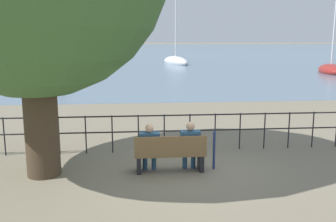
{
  "coord_description": "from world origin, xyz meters",
  "views": [
    {
      "loc": [
        -0.82,
        -8.43,
        3.05
      ],
      "look_at": [
        0.0,
        0.5,
        1.36
      ],
      "focal_mm": 40.0,
      "sensor_mm": 36.0,
      "label": 1
    }
  ],
  "objects_px": {
    "seated_person_left": "(150,145)",
    "sailboat_2": "(28,69)",
    "closed_umbrella": "(214,147)",
    "sailboat_3": "(91,61)",
    "park_bench": "(170,154)",
    "seated_person_right": "(190,144)",
    "sailboat_1": "(331,70)",
    "sailboat_0": "(176,61)",
    "harbor_lighthouse": "(54,13)"
  },
  "relations": [
    {
      "from": "park_bench",
      "to": "sailboat_3",
      "type": "distance_m",
      "value": 43.31
    },
    {
      "from": "sailboat_2",
      "to": "seated_person_right",
      "type": "bearing_deg",
      "value": -83.24
    },
    {
      "from": "sailboat_0",
      "to": "sailboat_1",
      "type": "height_order",
      "value": "sailboat_0"
    },
    {
      "from": "seated_person_right",
      "to": "sailboat_3",
      "type": "distance_m",
      "value": 43.31
    },
    {
      "from": "sailboat_3",
      "to": "closed_umbrella",
      "type": "bearing_deg",
      "value": -98.77
    },
    {
      "from": "sailboat_3",
      "to": "seated_person_left",
      "type": "bearing_deg",
      "value": -100.79
    },
    {
      "from": "seated_person_right",
      "to": "harbor_lighthouse",
      "type": "distance_m",
      "value": 104.21
    },
    {
      "from": "park_bench",
      "to": "harbor_lighthouse",
      "type": "relative_size",
      "value": 0.07
    },
    {
      "from": "sailboat_0",
      "to": "harbor_lighthouse",
      "type": "bearing_deg",
      "value": 99.25
    },
    {
      "from": "seated_person_left",
      "to": "closed_umbrella",
      "type": "xyz_separation_m",
      "value": [
        1.55,
        0.03,
        -0.09
      ]
    },
    {
      "from": "sailboat_1",
      "to": "harbor_lighthouse",
      "type": "relative_size",
      "value": 0.42
    },
    {
      "from": "seated_person_right",
      "to": "sailboat_1",
      "type": "height_order",
      "value": "sailboat_1"
    },
    {
      "from": "sailboat_1",
      "to": "sailboat_3",
      "type": "distance_m",
      "value": 29.75
    },
    {
      "from": "sailboat_3",
      "to": "seated_person_right",
      "type": "bearing_deg",
      "value": -99.54
    },
    {
      "from": "sailboat_2",
      "to": "park_bench",
      "type": "bearing_deg",
      "value": -84.14
    },
    {
      "from": "seated_person_right",
      "to": "sailboat_1",
      "type": "distance_m",
      "value": 30.97
    },
    {
      "from": "seated_person_right",
      "to": "closed_umbrella",
      "type": "xyz_separation_m",
      "value": [
        0.59,
        0.03,
        -0.1
      ]
    },
    {
      "from": "sailboat_3",
      "to": "park_bench",
      "type": "bearing_deg",
      "value": -100.18
    },
    {
      "from": "sailboat_1",
      "to": "seated_person_left",
      "type": "bearing_deg",
      "value": -110.76
    },
    {
      "from": "closed_umbrella",
      "to": "harbor_lighthouse",
      "type": "xyz_separation_m",
      "value": [
        -23.71,
        101.09,
        10.1
      ]
    },
    {
      "from": "seated_person_left",
      "to": "sailboat_0",
      "type": "height_order",
      "value": "sailboat_0"
    },
    {
      "from": "seated_person_left",
      "to": "sailboat_2",
      "type": "bearing_deg",
      "value": 110.04
    },
    {
      "from": "closed_umbrella",
      "to": "sailboat_0",
      "type": "distance_m",
      "value": 41.08
    },
    {
      "from": "seated_person_left",
      "to": "closed_umbrella",
      "type": "height_order",
      "value": "seated_person_left"
    },
    {
      "from": "seated_person_left",
      "to": "sailboat_2",
      "type": "height_order",
      "value": "sailboat_2"
    },
    {
      "from": "park_bench",
      "to": "sailboat_1",
      "type": "height_order",
      "value": "sailboat_1"
    },
    {
      "from": "seated_person_right",
      "to": "sailboat_0",
      "type": "distance_m",
      "value": 41.17
    },
    {
      "from": "seated_person_left",
      "to": "sailboat_1",
      "type": "distance_m",
      "value": 31.51
    },
    {
      "from": "sailboat_0",
      "to": "sailboat_3",
      "type": "xyz_separation_m",
      "value": [
        -11.18,
        1.8,
        0.02
      ]
    },
    {
      "from": "seated_person_left",
      "to": "seated_person_right",
      "type": "bearing_deg",
      "value": -0.05
    },
    {
      "from": "seated_person_left",
      "to": "sailboat_2",
      "type": "distance_m",
      "value": 30.02
    },
    {
      "from": "seated_person_left",
      "to": "sailboat_0",
      "type": "bearing_deg",
      "value": 82.78
    },
    {
      "from": "park_bench",
      "to": "sailboat_2",
      "type": "bearing_deg",
      "value": 110.84
    },
    {
      "from": "seated_person_left",
      "to": "sailboat_0",
      "type": "xyz_separation_m",
      "value": [
        5.19,
        40.95,
        -0.31
      ]
    },
    {
      "from": "sailboat_0",
      "to": "sailboat_2",
      "type": "distance_m",
      "value": 20.05
    },
    {
      "from": "sailboat_2",
      "to": "sailboat_3",
      "type": "distance_m",
      "value": 15.17
    },
    {
      "from": "seated_person_left",
      "to": "sailboat_3",
      "type": "bearing_deg",
      "value": 97.97
    },
    {
      "from": "seated_person_left",
      "to": "sailboat_1",
      "type": "bearing_deg",
      "value": 54.4
    },
    {
      "from": "seated_person_right",
      "to": "sailboat_0",
      "type": "relative_size",
      "value": 0.12
    },
    {
      "from": "seated_person_right",
      "to": "sailboat_3",
      "type": "relative_size",
      "value": 0.09
    },
    {
      "from": "sailboat_0",
      "to": "sailboat_3",
      "type": "relative_size",
      "value": 0.8
    },
    {
      "from": "seated_person_right",
      "to": "closed_umbrella",
      "type": "bearing_deg",
      "value": 3.36
    },
    {
      "from": "closed_umbrella",
      "to": "sailboat_0",
      "type": "height_order",
      "value": "sailboat_0"
    },
    {
      "from": "park_bench",
      "to": "seated_person_right",
      "type": "xyz_separation_m",
      "value": [
        0.48,
        0.08,
        0.23
      ]
    },
    {
      "from": "closed_umbrella",
      "to": "sailboat_3",
      "type": "bearing_deg",
      "value": 100.0
    },
    {
      "from": "seated_person_left",
      "to": "sailboat_1",
      "type": "relative_size",
      "value": 0.12
    },
    {
      "from": "park_bench",
      "to": "seated_person_left",
      "type": "xyz_separation_m",
      "value": [
        -0.48,
        0.08,
        0.21
      ]
    },
    {
      "from": "sailboat_2",
      "to": "harbor_lighthouse",
      "type": "height_order",
      "value": "harbor_lighthouse"
    },
    {
      "from": "seated_person_right",
      "to": "closed_umbrella",
      "type": "relative_size",
      "value": 1.2
    },
    {
      "from": "closed_umbrella",
      "to": "sailboat_0",
      "type": "xyz_separation_m",
      "value": [
        3.65,
        40.92,
        -0.22
      ]
    }
  ]
}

